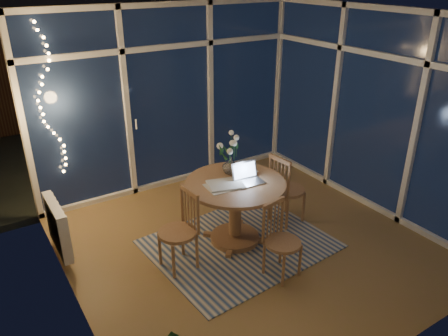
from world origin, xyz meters
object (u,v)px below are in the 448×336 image
(chair_left, at_px, (177,231))
(laptop, at_px, (249,173))
(dining_table, at_px, (235,212))
(flower_vase, at_px, (231,165))
(chair_right, at_px, (288,188))
(chair_front, at_px, (283,241))

(chair_left, relative_size, laptop, 2.91)
(laptop, bearing_deg, dining_table, 147.98)
(chair_left, distance_m, flower_vase, 1.03)
(chair_right, height_order, chair_front, chair_right)
(chair_right, height_order, laptop, laptop)
(dining_table, distance_m, laptop, 0.53)
(chair_left, height_order, laptop, laptop)
(chair_front, relative_size, flower_vase, 4.06)
(dining_table, xyz_separation_m, chair_front, (0.06, -0.80, 0.03))
(laptop, bearing_deg, chair_front, -90.24)
(chair_left, bearing_deg, chair_right, 89.67)
(chair_front, relative_size, laptop, 2.68)
(chair_right, bearing_deg, laptop, 92.46)
(chair_right, distance_m, chair_front, 1.11)
(chair_front, height_order, laptop, laptop)
(chair_left, xyz_separation_m, flower_vase, (0.88, 0.32, 0.43))
(chair_left, bearing_deg, flower_vase, 105.85)
(flower_vase, bearing_deg, chair_left, -159.93)
(chair_left, bearing_deg, laptop, 85.86)
(chair_right, bearing_deg, chair_front, 131.14)
(chair_right, bearing_deg, chair_left, 87.34)
(dining_table, distance_m, flower_vase, 0.55)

